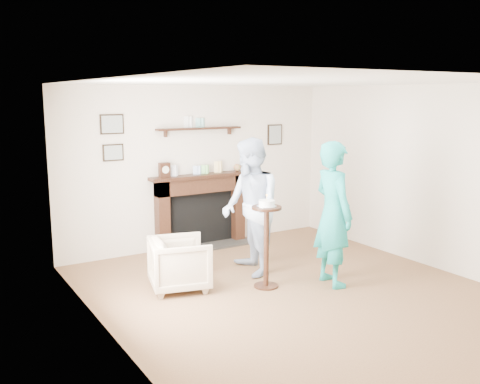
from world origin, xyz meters
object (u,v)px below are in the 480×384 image
(man, at_px, (250,273))
(pedestal_table, at_px, (266,231))
(armchair, at_px, (180,289))
(woman, at_px, (331,283))

(man, bearing_deg, pedestal_table, 0.55)
(man, bearing_deg, armchair, -75.86)
(armchair, relative_size, woman, 0.39)
(armchair, height_order, woman, woman)
(armchair, height_order, man, man)
(armchair, xyz_separation_m, pedestal_table, (0.94, -0.50, 0.72))
(armchair, relative_size, pedestal_table, 0.60)
(man, distance_m, woman, 1.09)
(armchair, distance_m, pedestal_table, 1.29)
(armchair, distance_m, woman, 1.90)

